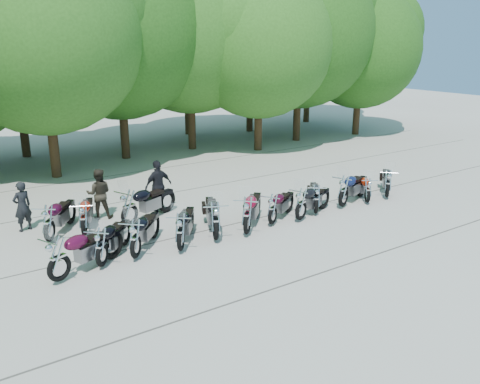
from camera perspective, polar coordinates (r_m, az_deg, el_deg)
ground at (r=16.42m, az=2.95°, el=-4.94°), size 90.00×90.00×0.00m
tree_3 at (r=24.05m, az=-21.40°, el=16.31°), size 8.70×8.70×10.67m
tree_4 at (r=27.05m, az=-13.59°, el=17.57°), size 9.13×9.13×11.20m
tree_5 at (r=28.87m, az=-5.73°, el=17.74°), size 9.04×9.04×11.10m
tree_6 at (r=28.43m, az=2.15°, el=16.29°), size 8.00×8.00×9.82m
tree_7 at (r=31.46m, az=6.70°, el=17.30°), size 8.79×8.79×10.79m
tree_8 at (r=34.25m, az=13.42°, el=15.39°), size 7.53×7.53×9.25m
tree_11 at (r=29.08m, az=-24.06°, el=14.29°), size 7.56×7.56×9.28m
tree_12 at (r=30.65m, az=-13.54°, el=15.73°), size 7.88×7.88×9.67m
tree_13 at (r=33.62m, az=-6.10°, el=16.68°), size 8.31×8.31×10.20m
tree_14 at (r=34.54m, az=1.13°, el=16.42°), size 8.02×8.02×9.84m
tree_15 at (r=38.97m, az=7.83°, el=18.09°), size 9.67×9.67×11.86m
motorcycle_0 at (r=13.88m, az=-19.75°, el=-6.97°), size 2.63×1.72×1.43m
motorcycle_1 at (r=14.44m, az=-15.32°, el=-5.87°), size 2.11×2.19×1.32m
motorcycle_2 at (r=14.73m, az=-11.70°, el=-5.05°), size 2.16×2.28×1.36m
motorcycle_3 at (r=15.02m, az=-6.70°, el=-4.37°), size 2.05×2.35×1.36m
motorcycle_4 at (r=15.70m, az=-2.79°, el=-3.15°), size 1.80×2.64×1.44m
motorcycle_5 at (r=16.15m, az=0.81°, el=-2.53°), size 2.38×2.37×1.46m
motorcycle_6 at (r=17.08m, az=3.70°, el=-1.84°), size 2.24×1.70×1.24m
motorcycle_7 at (r=17.55m, az=6.88°, el=-1.26°), size 2.47×1.50×1.34m
motorcycle_8 at (r=18.30m, az=8.56°, el=-0.71°), size 1.90×2.15×1.25m
motorcycle_9 at (r=19.19m, az=11.57°, el=0.21°), size 2.59×1.61×1.41m
motorcycle_10 at (r=19.92m, az=14.16°, el=0.27°), size 1.65×2.04×1.15m
motorcycle_11 at (r=20.75m, az=16.27°, el=0.99°), size 2.18×2.10×1.31m
motorcycle_12 at (r=16.66m, az=-20.70°, el=-3.19°), size 2.05×2.41×1.38m
motorcycle_13 at (r=16.79m, az=-17.19°, el=-2.81°), size 1.60×2.41×1.31m
motorcycle_14 at (r=17.31m, az=-12.35°, el=-1.60°), size 2.67×1.69×1.45m
rider_0 at (r=18.02m, az=-23.25°, el=-1.50°), size 0.70×0.56×1.67m
rider_1 at (r=18.39m, az=-15.55°, el=-0.19°), size 1.07×0.98×1.79m
rider_2 at (r=18.73m, az=-9.15°, el=0.70°), size 1.16×0.62×1.89m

